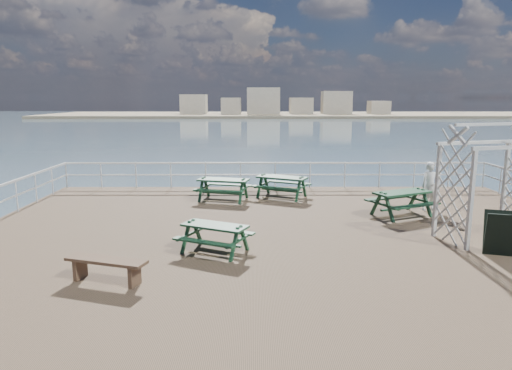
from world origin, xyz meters
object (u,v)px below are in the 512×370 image
Objects in this scene: picnic_table_c at (402,198)px; person at (430,186)px; picnic_table_b at (282,182)px; picnic_table_d at (215,232)px; picnic_table_a at (223,185)px; flat_bench_far at (106,265)px; trellis_arbor at (489,189)px.

person is (1.17, 0.72, 0.25)m from picnic_table_c.
picnic_table_b is 1.01× the size of picnic_table_c.
picnic_table_d is 8.10m from person.
picnic_table_b is 1.16× the size of picnic_table_d.
person is at bearing 1.34° from picnic_table_a.
person is (7.08, -1.62, 0.25)m from picnic_table_a.
picnic_table_c is at bearing -7.35° from picnic_table_a.
picnic_table_c reaches higher than picnic_table_a.
picnic_table_a is at bearing 133.75° from picnic_table_c.
picnic_table_b is at bearing 26.11° from picnic_table_a.
picnic_table_a is 0.93× the size of picnic_table_c.
picnic_table_d is at bearing -173.27° from picnic_table_c.
picnic_table_c is 6.72m from picnic_table_d.
flat_bench_far is 1.08× the size of person.
flat_bench_far is 0.57× the size of trellis_arbor.
trellis_arbor is at bearing 34.84° from flat_bench_far.
picnic_table_d is 1.22× the size of person.
picnic_table_c is at bearing 52.02° from flat_bench_far.
picnic_table_d is (-2.03, -6.30, -0.08)m from picnic_table_b.
picnic_table_a is 1.21× the size of flat_bench_far.
person is (-0.32, 3.19, -0.56)m from trellis_arbor.
trellis_arbor is (1.49, -2.47, 0.81)m from picnic_table_c.
picnic_table_c is at bearing 56.38° from picnic_table_d.
trellis_arbor reaches higher than picnic_table_a.
picnic_table_c is at bearing -150.53° from person.
flat_bench_far is at bearing -90.79° from picnic_table_b.
picnic_table_c is 1.29× the size of flat_bench_far.
person is (4.87, -2.09, 0.24)m from picnic_table_b.
picnic_table_c is 1.39m from person.
picnic_table_a is 2.25m from picnic_table_b.
trellis_arbor is (9.30, 2.92, 1.01)m from flat_bench_far.
person reaches higher than picnic_table_c.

